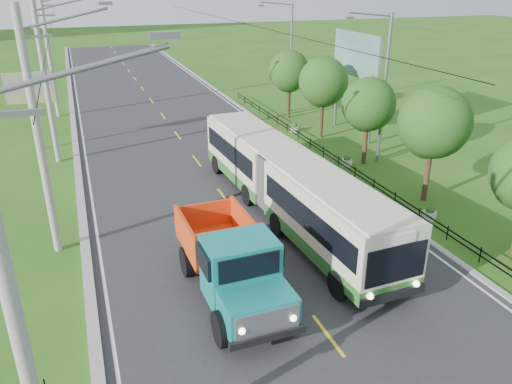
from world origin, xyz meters
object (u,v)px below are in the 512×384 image
pole_mid (46,81)px  billboard_right (356,61)px  planter_mid (347,161)px  pole_nearest (19,322)px  tree_back (289,73)px  streetlight_far (289,54)px  planter_far (294,128)px  bus (288,181)px  pole_near (39,136)px  tree_fourth (368,107)px  billboard_left (30,93)px  pole_far (50,54)px  dump_truck (231,259)px  planter_near (429,214)px  tree_third (433,126)px  tree_fifth (323,84)px  streetlight_mid (383,85)px

pole_mid → billboard_right: (20.56, -1.00, 0.25)m
planter_mid → pole_mid: bearing=157.5°
pole_nearest → tree_back: pole_nearest is taller
streetlight_far → planter_far: streetlight_far is taller
pole_mid → tree_back: (18.12, 5.14, -1.44)m
planter_far → bus: 14.98m
pole_mid → billboard_right: pole_mid is taller
pole_near → tree_fourth: size_ratio=1.85×
billboard_left → pole_far: bearing=82.2°
billboard_left → planter_mid: bearing=-28.9°
bus → pole_near: bearing=174.7°
planter_far → bus: bearing=-115.5°
pole_far → billboard_left: pole_far is taller
streetlight_far → billboard_right: 8.18m
tree_back → dump_truck: (-12.14, -22.98, -2.05)m
billboard_right → pole_mid: bearing=177.2°
pole_near → planter_near: bearing=-10.1°
streetlight_far → billboard_left: streetlight_far is taller
pole_mid → streetlight_far: size_ratio=1.10×
billboard_left → billboard_right: bearing=-10.4°
tree_fourth → tree_back: 12.00m
billboard_left → bus: billboard_left is taller
tree_third → tree_fifth: 12.00m
bus → pole_nearest: bearing=-134.9°
streetlight_far → dump_truck: size_ratio=1.33×
pole_nearest → tree_fifth: (18.10, 23.14, -1.08)m
streetlight_mid → planter_near: (-2.04, -8.00, -4.62)m
pole_nearest → tree_third: (18.10, 11.14, -0.95)m
pole_far → tree_third: size_ratio=1.67×
pole_nearest → pole_near: same height
pole_nearest → tree_fifth: 29.40m
pole_nearest → tree_fourth: bearing=43.4°
pole_nearest → tree_third: pole_nearest is taller
bus → pole_far: bearing=110.3°
pole_near → tree_fifth: bearing=31.6°
bus → dump_truck: bus is taller
planter_near → planter_mid: 8.00m
dump_truck → planter_mid: bearing=43.4°
pole_near → pole_mid: size_ratio=1.00×
tree_fourth → tree_fifth: 6.01m
pole_near → dump_truck: bearing=-44.3°
pole_nearest → billboard_left: pole_nearest is taller
planter_far → pole_near: bearing=-142.4°
pole_mid → tree_fifth: size_ratio=1.72×
pole_far → planter_mid: pole_far is taller
tree_back → streetlight_far: (0.79, 1.86, 1.25)m
planter_mid → billboard_right: 8.68m
tree_fifth → bus: bearing=-123.5°
pole_far → streetlight_far: (18.90, -5.00, -0.19)m
tree_fifth → bus: tree_fifth is taller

